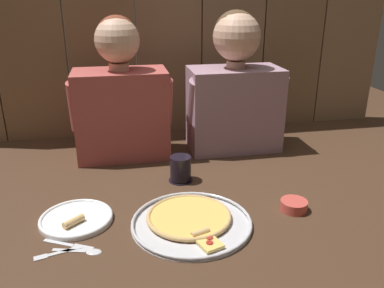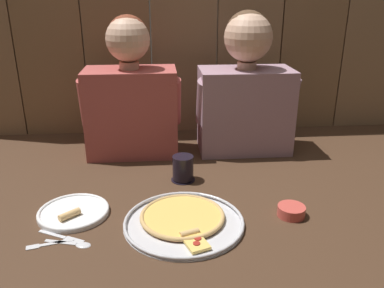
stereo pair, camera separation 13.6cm
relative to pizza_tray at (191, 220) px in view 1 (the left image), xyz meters
The scene contains 11 objects.
ground_plane 0.12m from the pizza_tray, 59.57° to the left, with size 3.20×3.20×0.00m, color #422B1C.
pizza_tray is the anchor object (origin of this frame).
dinner_plate 0.36m from the pizza_tray, 167.56° to the left, with size 0.23×0.23×0.03m.
drinking_glass 0.30m from the pizza_tray, 86.60° to the left, with size 0.09×0.09×0.10m.
dipping_bowl 0.35m from the pizza_tray, ahead, with size 0.09×0.09×0.03m.
table_fork 0.40m from the pizza_tray, 168.08° to the right, with size 0.13×0.05×0.01m.
table_knife 0.36m from the pizza_tray, behind, with size 0.15×0.09×0.01m.
table_spoon 0.32m from the pizza_tray, 164.21° to the right, with size 0.14×0.06×0.01m.
diner_left 0.66m from the pizza_tray, 107.23° to the left, with size 0.42×0.21×0.58m.
diner_right 0.71m from the pizza_tray, 62.41° to the left, with size 0.43×0.22×0.60m.
wooden_backdrop_wall 1.06m from the pizza_tray, 85.93° to the left, with size 2.19×0.03×1.20m.
Camera 1 is at (-0.26, -1.14, 0.67)m, focal length 37.14 mm.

